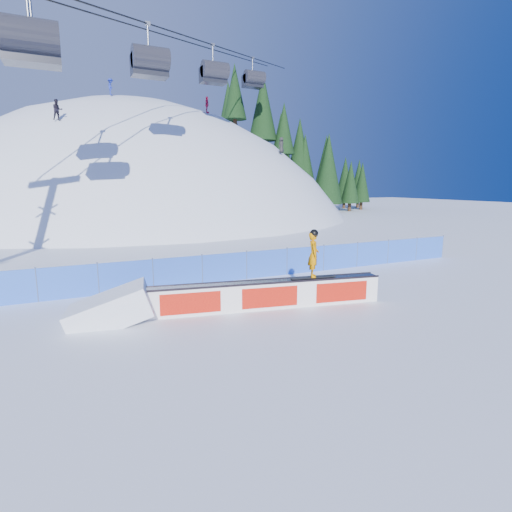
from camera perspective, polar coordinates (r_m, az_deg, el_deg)
name	(u,v)px	position (r m, az deg, el deg)	size (l,w,h in m)	color
ground	(326,304)	(14.08, 9.97, -6.74)	(160.00, 160.00, 0.00)	white
snow_hill	(142,348)	(57.91, -15.95, -12.51)	(64.00, 64.00, 64.00)	silver
treeline	(298,148)	(61.91, 6.00, 15.08)	(25.10, 11.53, 20.79)	#362315
safety_fence	(267,263)	(17.68, 1.61, -1.07)	(22.05, 0.05, 1.30)	blue
chairlift	(202,44)	(42.42, -7.73, 27.81)	(40.80, 41.70, 22.00)	gray
rail_box	(268,295)	(13.29, 1.70, -5.52)	(7.87, 1.97, 0.95)	white
snow_ramp	(111,321)	(12.97, -19.95, -8.72)	(2.37, 1.58, 0.89)	white
snowboarder	(313,254)	(13.53, 8.21, 0.28)	(1.60, 0.66, 1.65)	black
distant_skiers	(159,109)	(43.34, -13.66, 19.75)	(22.37, 8.98, 7.50)	black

